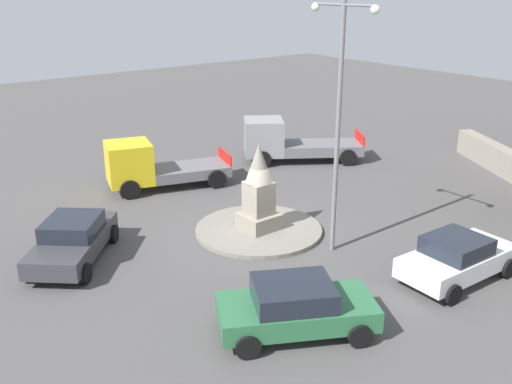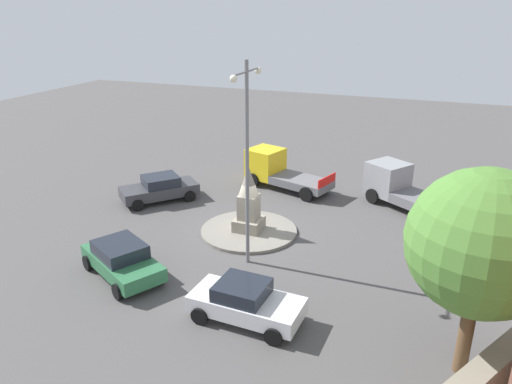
{
  "view_description": "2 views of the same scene",
  "coord_description": "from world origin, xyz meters",
  "px_view_note": "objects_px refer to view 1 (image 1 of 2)",
  "views": [
    {
      "loc": [
        -15.28,
        12.23,
        8.78
      ],
      "look_at": [
        -0.62,
        0.62,
        1.9
      ],
      "focal_mm": 40.33,
      "sensor_mm": 36.0,
      "label": 1
    },
    {
      "loc": [
        -20.13,
        -8.18,
        10.49
      ],
      "look_at": [
        0.28,
        -0.27,
        2.05
      ],
      "focal_mm": 34.32,
      "sensor_mm": 36.0,
      "label": 2
    }
  ],
  "objects_px": {
    "car_green_near_island": "(296,307)",
    "truck_yellow_parked_left": "(151,166)",
    "streetlamp": "(339,105)",
    "truck_grey_waiting": "(287,142)",
    "monument": "(259,190)",
    "car_white_far_side": "(457,258)",
    "car_dark_grey_parked_right": "(73,239)"
  },
  "relations": [
    {
      "from": "car_green_near_island",
      "to": "car_white_far_side",
      "type": "bearing_deg",
      "value": -99.4
    },
    {
      "from": "car_green_near_island",
      "to": "car_dark_grey_parked_right",
      "type": "distance_m",
      "value": 8.26
    },
    {
      "from": "car_green_near_island",
      "to": "truck_yellow_parked_left",
      "type": "distance_m",
      "value": 12.61
    },
    {
      "from": "streetlamp",
      "to": "car_white_far_side",
      "type": "height_order",
      "value": "streetlamp"
    },
    {
      "from": "truck_yellow_parked_left",
      "to": "truck_grey_waiting",
      "type": "relative_size",
      "value": 0.94
    },
    {
      "from": "car_green_near_island",
      "to": "truck_grey_waiting",
      "type": "xyz_separation_m",
      "value": [
        11.76,
        -10.03,
        0.27
      ]
    },
    {
      "from": "car_dark_grey_parked_right",
      "to": "truck_grey_waiting",
      "type": "height_order",
      "value": "truck_grey_waiting"
    },
    {
      "from": "car_dark_grey_parked_right",
      "to": "truck_yellow_parked_left",
      "type": "bearing_deg",
      "value": -49.72
    },
    {
      "from": "car_white_far_side",
      "to": "car_dark_grey_parked_right",
      "type": "height_order",
      "value": "car_dark_grey_parked_right"
    },
    {
      "from": "monument",
      "to": "truck_yellow_parked_left",
      "type": "relative_size",
      "value": 0.57
    },
    {
      "from": "streetlamp",
      "to": "truck_yellow_parked_left",
      "type": "distance_m",
      "value": 10.42
    },
    {
      "from": "monument",
      "to": "car_green_near_island",
      "type": "height_order",
      "value": "monument"
    },
    {
      "from": "streetlamp",
      "to": "car_green_near_island",
      "type": "xyz_separation_m",
      "value": [
        -2.92,
        4.36,
        -4.32
      ]
    },
    {
      "from": "monument",
      "to": "streetlamp",
      "type": "distance_m",
      "value": 4.54
    },
    {
      "from": "car_green_near_island",
      "to": "truck_grey_waiting",
      "type": "relative_size",
      "value": 0.74
    },
    {
      "from": "car_dark_grey_parked_right",
      "to": "truck_grey_waiting",
      "type": "bearing_deg",
      "value": -72.69
    },
    {
      "from": "streetlamp",
      "to": "car_white_far_side",
      "type": "xyz_separation_m",
      "value": [
        -3.89,
        -1.5,
        -4.34
      ]
    },
    {
      "from": "streetlamp",
      "to": "car_white_far_side",
      "type": "relative_size",
      "value": 2.11
    },
    {
      "from": "streetlamp",
      "to": "car_green_near_island",
      "type": "relative_size",
      "value": 1.91
    },
    {
      "from": "car_green_near_island",
      "to": "streetlamp",
      "type": "bearing_deg",
      "value": -56.19
    },
    {
      "from": "streetlamp",
      "to": "car_dark_grey_parked_right",
      "type": "bearing_deg",
      "value": 56.82
    },
    {
      "from": "car_green_near_island",
      "to": "truck_yellow_parked_left",
      "type": "height_order",
      "value": "truck_yellow_parked_left"
    },
    {
      "from": "truck_grey_waiting",
      "to": "car_white_far_side",
      "type": "bearing_deg",
      "value": 161.86
    },
    {
      "from": "truck_yellow_parked_left",
      "to": "truck_grey_waiting",
      "type": "xyz_separation_m",
      "value": [
        -0.59,
        -7.51,
        -0.01
      ]
    },
    {
      "from": "car_white_far_side",
      "to": "car_green_near_island",
      "type": "height_order",
      "value": "car_green_near_island"
    },
    {
      "from": "car_white_far_side",
      "to": "car_green_near_island",
      "type": "relative_size",
      "value": 0.9
    },
    {
      "from": "car_green_near_island",
      "to": "car_dark_grey_parked_right",
      "type": "height_order",
      "value": "car_dark_grey_parked_right"
    },
    {
      "from": "monument",
      "to": "car_white_far_side",
      "type": "distance_m",
      "value": 7.18
    },
    {
      "from": "car_green_near_island",
      "to": "truck_yellow_parked_left",
      "type": "xyz_separation_m",
      "value": [
        12.35,
        -2.52,
        0.29
      ]
    },
    {
      "from": "streetlamp",
      "to": "car_dark_grey_parked_right",
      "type": "xyz_separation_m",
      "value": [
        4.79,
        7.32,
        -4.33
      ]
    },
    {
      "from": "monument",
      "to": "car_white_far_side",
      "type": "xyz_separation_m",
      "value": [
        -6.65,
        -2.55,
        -0.89
      ]
    },
    {
      "from": "truck_grey_waiting",
      "to": "monument",
      "type": "bearing_deg",
      "value": 132.1
    }
  ]
}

